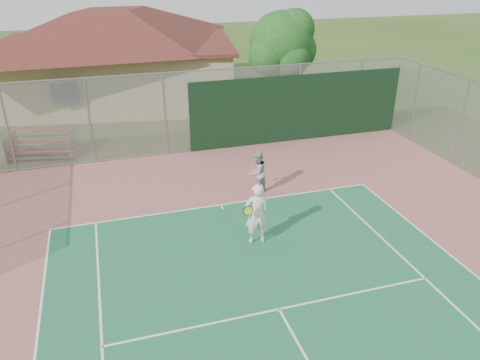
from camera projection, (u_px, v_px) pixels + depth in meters
name	position (u px, v px, depth m)	size (l,w,h in m)	color
back_fence	(237.00, 111.00, 20.20)	(20.08, 0.11, 3.53)	gray
side_fence_right	(462.00, 124.00, 18.38)	(0.08, 9.00, 3.50)	gray
clubhouse	(113.00, 47.00, 26.48)	(15.45, 11.63, 6.07)	tan
bleachers	(42.00, 144.00, 19.84)	(2.84, 1.94, 0.97)	#9C3A24
tree	(283.00, 46.00, 23.98)	(3.88, 3.68, 5.42)	#382714
player_white_front	(257.00, 214.00, 13.50)	(0.89, 0.60, 1.89)	silver
player_grey_back	(257.00, 173.00, 16.51)	(0.96, 0.90, 1.56)	#A4A7A9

